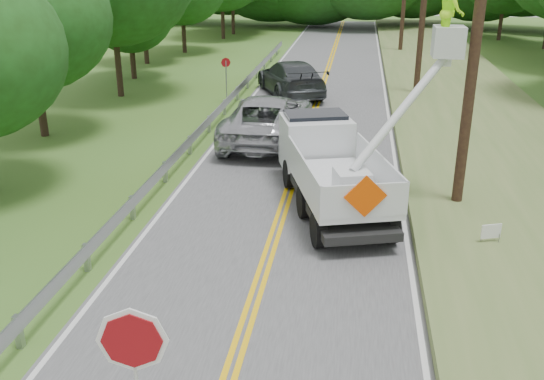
# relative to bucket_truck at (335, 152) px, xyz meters

# --- Properties ---
(road) EXTENTS (7.20, 96.00, 0.03)m
(road) POSITION_rel_bucket_truck_xyz_m (-1.41, 4.59, -1.47)
(road) COLOR #4C4C4E
(road) RESTS_ON ground
(guardrail) EXTENTS (0.18, 48.00, 0.77)m
(guardrail) POSITION_rel_bucket_truck_xyz_m (-5.43, 5.50, -0.93)
(guardrail) COLOR #989AA0
(guardrail) RESTS_ON ground
(utility_poles) EXTENTS (1.60, 43.30, 10.00)m
(utility_poles) POSITION_rel_bucket_truck_xyz_m (3.59, 7.61, 3.79)
(utility_poles) COLOR black
(utility_poles) RESTS_ON ground
(tall_grass_verge) EXTENTS (7.00, 96.00, 0.30)m
(tall_grass_verge) POSITION_rel_bucket_truck_xyz_m (5.69, 4.59, -1.33)
(tall_grass_verge) COLOR #516D34
(tall_grass_verge) RESTS_ON ground
(bucket_truck) EXTENTS (5.23, 6.77, 6.39)m
(bucket_truck) POSITION_rel_bucket_truck_xyz_m (0.00, 0.00, 0.00)
(bucket_truck) COLOR black
(bucket_truck) RESTS_ON road
(suv_silver) EXTENTS (3.10, 6.66, 1.85)m
(suv_silver) POSITION_rel_bucket_truck_xyz_m (-2.86, 5.62, -0.53)
(suv_silver) COLOR #ADAEB3
(suv_silver) RESTS_ON road
(suv_darkgrey) EXTENTS (4.65, 6.65, 1.79)m
(suv_darkgrey) POSITION_rel_bucket_truck_xyz_m (-2.94, 14.21, -0.56)
(suv_darkgrey) COLOR #393D41
(suv_darkgrey) RESTS_ON road
(stop_sign_permanent) EXTENTS (0.44, 0.24, 2.26)m
(stop_sign_permanent) POSITION_rel_bucket_truck_xyz_m (-5.91, 11.93, -0.01)
(stop_sign_permanent) COLOR #989AA0
(stop_sign_permanent) RESTS_ON ground
(yard_sign) EXTENTS (0.51, 0.20, 0.77)m
(yard_sign) POSITION_rel_bucket_truck_xyz_m (4.02, -3.09, -0.92)
(yard_sign) COLOR white
(yard_sign) RESTS_ON ground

